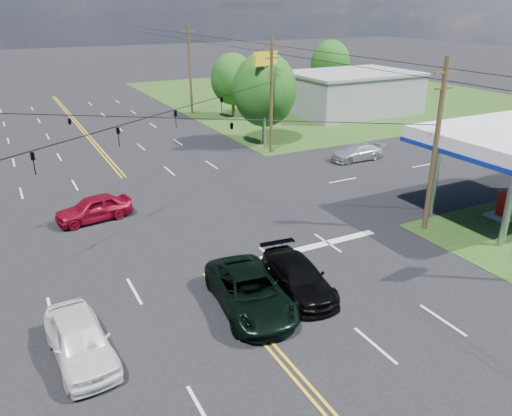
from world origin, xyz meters
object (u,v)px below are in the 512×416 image
pole_ne (271,95)px  pickup_white (80,340)px  suv_black (298,277)px  tree_right_b (233,79)px  pickup_dkgreen (250,291)px  tree_right_a (265,90)px  tree_far_r (330,63)px  retail_ne (351,94)px  pole_right_far (190,68)px  pole_se (436,145)px

pole_ne → pickup_white: (-19.35, -20.66, -4.11)m
pole_ne → suv_black: pole_ne is taller
tree_right_b → pickup_dkgreen: tree_right_b is taller
pole_ne → tree_right_a: (1.00, 3.00, -0.05)m
tree_far_r → tree_right_b: bearing=-161.1°
tree_far_r → pole_ne: bearing=-135.0°
suv_black → retail_ne: bearing=55.5°
pole_ne → tree_right_b: size_ratio=1.34×
retail_ne → pole_right_far: size_ratio=1.40×
pole_ne → pickup_dkgreen: size_ratio=1.67×
pole_right_far → pickup_white: 44.34m
retail_ne → tree_right_a: (-16.00, -8.00, 2.67)m
tree_far_r → pickup_white: tree_far_r is taller
pole_right_far → suv_black: bearing=-104.3°
retail_ne → tree_right_b: size_ratio=1.98×
pole_right_far → tree_far_r: (21.00, 2.00, -0.62)m
tree_far_r → suv_black: size_ratio=1.53×
retail_ne → pickup_dkgreen: 43.22m
pole_right_far → pickup_white: (-19.35, -39.66, -4.36)m
pole_right_far → suv_black: 40.84m
pickup_dkgreen → pickup_white: bearing=-172.1°
pickup_white → suv_black: bearing=-2.2°
tree_right_a → pickup_dkgreen: 27.46m
retail_ne → pole_ne: size_ratio=1.47×
tree_right_b → tree_far_r: size_ratio=0.93×
retail_ne → tree_right_b: (-13.50, 4.00, 2.02)m
tree_far_r → pickup_dkgreen: 53.51m
retail_ne → tree_far_r: (4.00, 10.00, 2.34)m
tree_right_b → suv_black: bearing=-110.9°
tree_right_b → pole_right_far: bearing=131.2°
tree_far_r → pickup_dkgreen: tree_far_r is taller
tree_right_a → tree_far_r: bearing=42.0°
tree_far_r → pickup_dkgreen: (-33.50, -41.56, -3.75)m
tree_far_r → tree_right_a: bearing=-138.0°
tree_right_a → suv_black: 26.14m
pole_ne → tree_far_r: size_ratio=1.25×
pole_right_far → pickup_dkgreen: bearing=-107.5°
tree_right_b → pickup_dkgreen: bearing=-114.2°
pole_right_far → retail_ne: bearing=-25.2°
suv_black → tree_right_b: bearing=75.4°
pole_se → pickup_dkgreen: size_ratio=1.67×
pole_ne → tree_right_b: bearing=76.9°
pole_ne → pickup_dkgreen: (-12.50, -20.56, -4.12)m
pole_ne → pole_right_far: size_ratio=0.95×
pole_right_far → suv_black: (-10.00, -39.35, -4.44)m
suv_black → pickup_dkgreen: bearing=-168.9°
suv_black → pickup_white: 9.36m
tree_right_a → tree_right_b: size_ratio=1.15×
tree_far_r → pole_right_far: bearing=-174.6°
pole_right_far → tree_right_a: 16.03m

